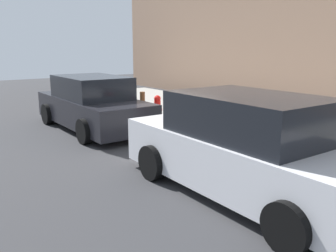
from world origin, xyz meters
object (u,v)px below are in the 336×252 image
at_px(suitcase_navy_2, 265,134).
at_px(suitcase_olive_3, 245,132).
at_px(suitcase_silver_4, 233,126).
at_px(suitcase_maroon_5, 217,126).
at_px(parked_car_charcoal_1, 92,104).
at_px(suitcase_teal_6, 206,122).
at_px(fire_hydrant, 157,107).
at_px(parked_car_white_0, 247,149).
at_px(suitcase_red_1, 280,142).
at_px(suitcase_navy_9, 173,116).
at_px(suitcase_red_8, 186,116).
at_px(suitcase_black_0, 301,147).
at_px(suitcase_black_7, 197,118).
at_px(bollard_post, 143,104).

bearing_deg(suitcase_navy_2, suitcase_olive_3, 18.99).
xyz_separation_m(suitcase_silver_4, suitcase_maroon_5, (0.48, 0.09, -0.06)).
relative_size(suitcase_navy_2, parked_car_charcoal_1, 0.20).
distance_m(suitcase_maroon_5, suitcase_teal_6, 0.47).
bearing_deg(fire_hydrant, parked_car_white_0, 160.21).
distance_m(suitcase_red_1, suitcase_maroon_5, 1.88).
xyz_separation_m(suitcase_red_1, suitcase_navy_9, (3.69, 0.06, 0.01)).
xyz_separation_m(suitcase_red_1, fire_hydrant, (4.62, -0.00, 0.14)).
height_order(suitcase_navy_2, suitcase_olive_3, suitcase_navy_2).
distance_m(suitcase_silver_4, suitcase_navy_9, 2.29).
height_order(suitcase_maroon_5, suitcase_teal_6, suitcase_teal_6).
bearing_deg(suitcase_red_8, parked_car_charcoal_1, 46.26).
xyz_separation_m(suitcase_olive_3, suitcase_red_8, (2.32, -0.09, 0.02)).
relative_size(suitcase_red_1, suitcase_navy_9, 1.29).
xyz_separation_m(suitcase_navy_2, suitcase_maroon_5, (1.42, 0.13, -0.05)).
bearing_deg(suitcase_black_0, suitcase_red_8, -0.93).
bearing_deg(suitcase_red_8, suitcase_navy_9, 9.77).
distance_m(suitcase_black_0, parked_car_white_0, 1.97).
bearing_deg(suitcase_red_1, suitcase_navy_2, -9.41).
bearing_deg(suitcase_silver_4, suitcase_red_1, 178.36).
xyz_separation_m(suitcase_red_1, suitcase_silver_4, (1.40, -0.04, 0.09)).
height_order(suitcase_black_0, suitcase_red_1, suitcase_black_0).
bearing_deg(suitcase_black_0, parked_car_white_0, 99.05).
relative_size(suitcase_navy_2, parked_car_white_0, 0.20).
xyz_separation_m(suitcase_silver_4, fire_hydrant, (3.21, 0.04, 0.05)).
bearing_deg(parked_car_charcoal_1, suitcase_red_8, -133.74).
relative_size(suitcase_teal_6, suitcase_black_7, 0.96).
bearing_deg(parked_car_charcoal_1, suitcase_teal_6, -144.86).
bearing_deg(suitcase_navy_2, suitcase_red_8, 1.24).
bearing_deg(suitcase_navy_2, parked_car_charcoal_1, 23.61).
relative_size(suitcase_teal_6, parked_car_charcoal_1, 0.14).
xyz_separation_m(suitcase_olive_3, suitcase_maroon_5, (0.97, -0.02, -0.02)).
relative_size(suitcase_teal_6, suitcase_red_8, 0.78).
distance_m(suitcase_black_0, suitcase_teal_6, 2.87).
relative_size(suitcase_silver_4, fire_hydrant, 0.98).
bearing_deg(parked_car_charcoal_1, suitcase_black_7, -138.59).
bearing_deg(suitcase_teal_6, parked_car_white_0, 148.48).
bearing_deg(suitcase_teal_6, suitcase_red_1, -179.72).
bearing_deg(suitcase_maroon_5, suitcase_red_8, -3.01).
relative_size(suitcase_maroon_5, suitcase_red_8, 0.74).
xyz_separation_m(parked_car_white_0, parked_car_charcoal_1, (5.94, 0.00, -0.04)).
relative_size(bollard_post, parked_car_white_0, 0.17).
xyz_separation_m(suitcase_black_0, parked_car_charcoal_1, (5.63, 1.91, 0.31)).
height_order(suitcase_teal_6, bollard_post, bollard_post).
height_order(bollard_post, parked_car_white_0, parked_car_white_0).
xyz_separation_m(suitcase_red_1, bollard_post, (5.26, 0.15, 0.15)).
bearing_deg(parked_car_white_0, suitcase_olive_3, -47.32).
relative_size(suitcase_maroon_5, bollard_post, 0.76).
xyz_separation_m(suitcase_olive_3, parked_car_charcoal_1, (4.21, 1.88, 0.29)).
distance_m(suitcase_navy_2, suitcase_navy_9, 3.23).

